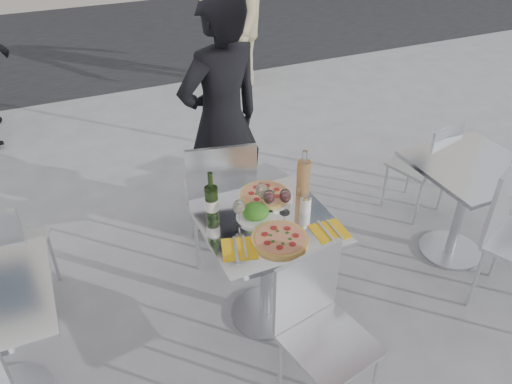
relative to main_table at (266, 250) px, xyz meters
name	(u,v)px	position (x,y,z in m)	size (l,w,h in m)	color
ground	(265,314)	(0.00, 0.00, -0.54)	(80.00, 80.00, 0.00)	slate
street_asphalt	(98,35)	(0.00, 6.50, -0.54)	(24.00, 5.00, 0.00)	black
main_table	(266,250)	(0.00, 0.00, 0.00)	(0.72, 0.72, 0.75)	#B7BABF
side_table_right	(466,191)	(1.50, 0.00, 0.00)	(0.72, 0.72, 0.75)	#B7BABF
chair_far	(220,191)	(-0.05, 0.62, 0.04)	(0.53, 0.54, 0.98)	silver
chair_near	(319,321)	(0.02, -0.58, -0.02)	(0.48, 0.49, 0.88)	silver
side_chair_lfar	(2,249)	(-1.41, 0.66, -0.03)	(0.50, 0.51, 0.87)	silver
side_chair_rfar	(429,161)	(1.60, 0.48, -0.05)	(0.46, 0.47, 0.83)	silver
woman_diner	(222,123)	(0.10, 0.95, 0.36)	(0.66, 0.43, 1.80)	black
pedestrian_b	(241,11)	(1.36, 3.65, 0.36)	(1.16, 0.67, 1.80)	#9A8A63
pizza_near	(280,239)	(-0.01, -0.18, 0.22)	(0.30, 0.30, 0.02)	#E0B357
pizza_far	(265,196)	(0.08, 0.21, 0.23)	(0.33, 0.33, 0.03)	white
salad_plate	(256,213)	(-0.05, 0.05, 0.25)	(0.22, 0.22, 0.09)	white
wine_bottle	(212,201)	(-0.27, 0.15, 0.32)	(0.07, 0.08, 0.29)	#32511E
carafe	(303,177)	(0.31, 0.16, 0.33)	(0.08, 0.08, 0.29)	#E3A660
sugar_shaker	(305,204)	(0.24, -0.01, 0.26)	(0.06, 0.06, 0.11)	white
wineglass_white_a	(239,208)	(-0.15, 0.04, 0.32)	(0.07, 0.07, 0.16)	white
wineglass_white_b	(261,191)	(0.03, 0.14, 0.32)	(0.07, 0.07, 0.16)	white
wineglass_red_a	(269,198)	(0.04, 0.06, 0.32)	(0.07, 0.07, 0.16)	white
wineglass_red_b	(285,197)	(0.12, 0.03, 0.32)	(0.07, 0.07, 0.16)	white
napkin_left	(239,249)	(-0.23, -0.16, 0.21)	(0.22, 0.22, 0.01)	yellow
napkin_right	(330,231)	(0.27, -0.22, 0.21)	(0.19, 0.20, 0.01)	yellow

